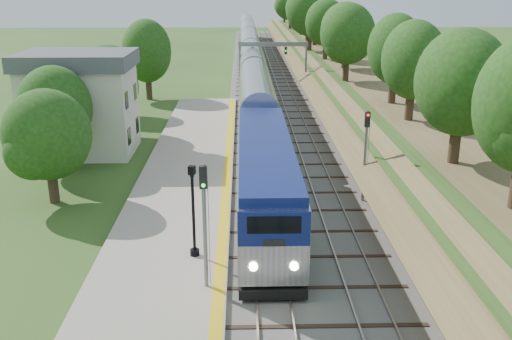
{
  "coord_description": "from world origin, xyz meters",
  "views": [
    {
      "loc": [
        -1.25,
        -14.43,
        13.16
      ],
      "look_at": [
        -0.5,
        16.72,
        2.8
      ],
      "focal_mm": 40.0,
      "sensor_mm": 36.0,
      "label": 1
    }
  ],
  "objects_px": {
    "train": "(251,62)",
    "signal_gantry": "(273,54)",
    "station_building": "(80,102)",
    "signal_farside": "(366,147)",
    "lamppost_far": "(193,216)",
    "signal_platform": "(204,213)"
  },
  "relations": [
    {
      "from": "signal_gantry",
      "to": "train",
      "type": "height_order",
      "value": "signal_gantry"
    },
    {
      "from": "train",
      "to": "signal_platform",
      "type": "height_order",
      "value": "signal_platform"
    },
    {
      "from": "signal_gantry",
      "to": "lamppost_far",
      "type": "relative_size",
      "value": 1.83
    },
    {
      "from": "station_building",
      "to": "lamppost_far",
      "type": "xyz_separation_m",
      "value": [
        10.35,
        -19.17,
        -1.66
      ]
    },
    {
      "from": "signal_farside",
      "to": "signal_gantry",
      "type": "bearing_deg",
      "value": 95.85
    },
    {
      "from": "station_building",
      "to": "train",
      "type": "height_order",
      "value": "station_building"
    },
    {
      "from": "signal_gantry",
      "to": "signal_farside",
      "type": "bearing_deg",
      "value": -84.15
    },
    {
      "from": "signal_gantry",
      "to": "signal_platform",
      "type": "distance_m",
      "value": 47.45
    },
    {
      "from": "signal_gantry",
      "to": "signal_platform",
      "type": "relative_size",
      "value": 1.49
    },
    {
      "from": "signal_platform",
      "to": "signal_farside",
      "type": "distance_m",
      "value": 14.07
    },
    {
      "from": "station_building",
      "to": "train",
      "type": "bearing_deg",
      "value": 69.08
    },
    {
      "from": "station_building",
      "to": "signal_gantry",
      "type": "distance_m",
      "value": 29.94
    },
    {
      "from": "train",
      "to": "signal_platform",
      "type": "xyz_separation_m",
      "value": [
        -2.9,
        -58.76,
        1.57
      ]
    },
    {
      "from": "signal_farside",
      "to": "lamppost_far",
      "type": "bearing_deg",
      "value": -141.78
    },
    {
      "from": "station_building",
      "to": "signal_farside",
      "type": "distance_m",
      "value": 23.2
    },
    {
      "from": "signal_gantry",
      "to": "lamppost_far",
      "type": "bearing_deg",
      "value": -97.88
    },
    {
      "from": "lamppost_far",
      "to": "signal_gantry",
      "type": "bearing_deg",
      "value": 82.12
    },
    {
      "from": "train",
      "to": "signal_farside",
      "type": "xyz_separation_m",
      "value": [
        6.2,
        -48.03,
        1.34
      ]
    },
    {
      "from": "signal_platform",
      "to": "signal_farside",
      "type": "height_order",
      "value": "signal_platform"
    },
    {
      "from": "train",
      "to": "signal_gantry",
      "type": "bearing_deg",
      "value": -78.0
    },
    {
      "from": "train",
      "to": "signal_platform",
      "type": "bearing_deg",
      "value": -92.83
    },
    {
      "from": "train",
      "to": "signal_farside",
      "type": "height_order",
      "value": "signal_farside"
    }
  ]
}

